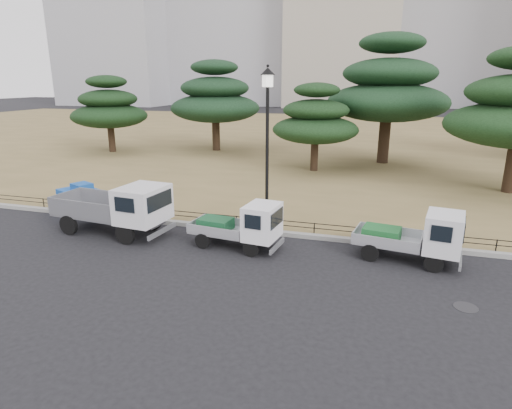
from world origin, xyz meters
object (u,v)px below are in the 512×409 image
(truck_large, at_px, (117,206))
(tarp_pile, at_px, (80,197))
(truck_kei_rear, at_px, (416,236))
(street_lamp, at_px, (267,123))
(truck_kei_front, at_px, (242,225))

(truck_large, distance_m, tarp_pile, 4.00)
(truck_kei_rear, relative_size, tarp_pile, 1.65)
(street_lamp, height_order, tarp_pile, street_lamp)
(street_lamp, bearing_deg, truck_kei_front, -101.89)
(street_lamp, relative_size, tarp_pile, 2.85)
(truck_kei_front, xyz_separation_m, truck_kei_rear, (5.61, 0.46, 0.03))
(truck_large, distance_m, truck_kei_rear, 10.50)
(truck_kei_rear, distance_m, street_lamp, 6.30)
(truck_large, height_order, truck_kei_front, truck_large)
(street_lamp, distance_m, tarp_pile, 9.30)
(truck_kei_front, distance_m, tarp_pile, 8.52)
(truck_kei_front, bearing_deg, truck_kei_rear, 11.34)
(tarp_pile, bearing_deg, truck_kei_rear, -7.12)
(truck_kei_front, relative_size, truck_kei_rear, 0.95)
(truck_large, distance_m, truck_kei_front, 4.89)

